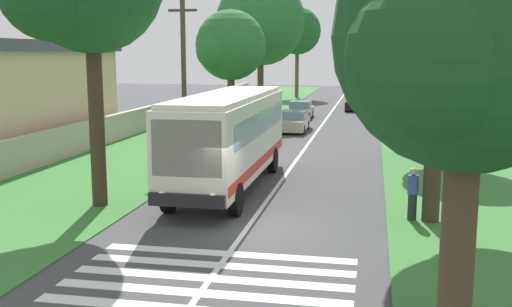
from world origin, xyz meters
TOP-DOWN VIEW (x-y plane):
  - ground at (0.00, 0.00)m, footprint 160.00×160.00m
  - grass_verge_left at (15.00, 8.20)m, footprint 120.00×8.00m
  - grass_verge_right at (15.00, -8.20)m, footprint 120.00×8.00m
  - centre_line at (15.00, 0.00)m, footprint 110.00×0.16m
  - coach_bus at (5.02, 1.80)m, footprint 11.16×2.62m
  - zebra_crossing at (-4.45, 0.00)m, footprint 4.05×6.80m
  - trailing_car_0 at (22.65, 1.57)m, footprint 4.30×1.78m
  - trailing_car_1 at (30.84, 2.08)m, footprint 4.30×1.78m
  - trailing_car_2 at (38.61, -2.06)m, footprint 4.30×1.78m
  - trailing_car_3 at (44.90, -2.03)m, footprint 4.30×1.78m
  - roadside_tree_left_0 at (53.75, 5.51)m, footprint 6.53×5.54m
  - roadside_tree_left_1 at (22.09, 5.82)m, footprint 5.48×4.67m
  - roadside_tree_left_2 at (31.50, 5.66)m, footprint 8.06×7.22m
  - roadside_tree_right_0 at (12.89, -6.11)m, footprint 5.79×4.79m
  - roadside_tree_right_1 at (33.87, -5.92)m, footprint 6.55×5.77m
  - roadside_tree_right_2 at (-7.14, -5.08)m, footprint 5.04×4.50m
  - utility_pole at (10.59, 5.39)m, footprint 0.24×1.40m
  - roadside_wall at (20.00, 11.60)m, footprint 70.00×0.40m
  - pedestrian at (1.53, -4.99)m, footprint 0.34×0.34m

SIDE VIEW (x-z plane):
  - ground at x=0.00m, z-range 0.00..0.00m
  - zebra_crossing at x=-4.45m, z-range 0.00..0.01m
  - centre_line at x=15.00m, z-range 0.00..0.01m
  - grass_verge_left at x=15.00m, z-range 0.00..0.04m
  - grass_verge_right at x=15.00m, z-range 0.00..0.04m
  - trailing_car_0 at x=22.65m, z-range -0.05..1.38m
  - trailing_car_1 at x=30.84m, z-range -0.05..1.38m
  - trailing_car_2 at x=38.61m, z-range -0.05..1.38m
  - trailing_car_3 at x=44.90m, z-range -0.05..1.38m
  - roadside_wall at x=20.00m, z-range 0.04..1.62m
  - pedestrian at x=1.53m, z-range 0.06..1.75m
  - coach_bus at x=5.02m, z-range 0.28..4.01m
  - utility_pole at x=10.59m, z-range 0.18..8.02m
  - roadside_tree_right_2 at x=-7.14m, z-range 1.55..9.33m
  - roadside_tree_right_0 at x=12.89m, z-range 1.50..9.49m
  - roadside_tree_left_1 at x=22.09m, z-range 1.60..9.66m
  - roadside_tree_right_1 at x=33.87m, z-range 1.54..10.60m
  - roadside_tree_left_0 at x=53.75m, z-range 2.37..12.87m
  - roadside_tree_left_2 at x=31.50m, z-range 1.96..13.34m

